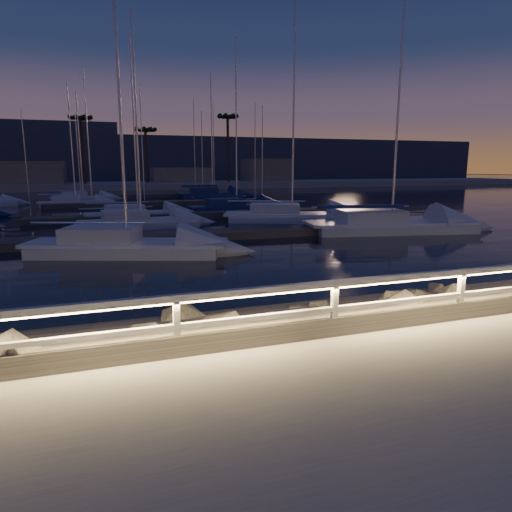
% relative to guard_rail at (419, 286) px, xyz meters
% --- Properties ---
extents(ground, '(400.00, 400.00, 0.00)m').
position_rel_guard_rail_xyz_m(ground, '(0.07, 0.00, -0.77)').
color(ground, '#AAA49A').
rests_on(ground, ground).
extents(harbor_water, '(400.00, 440.00, 0.60)m').
position_rel_guard_rail_xyz_m(harbor_water, '(0.07, 31.22, -1.74)').
color(harbor_water, black).
rests_on(harbor_water, ground).
extents(guard_rail, '(44.11, 0.12, 1.06)m').
position_rel_guard_rail_xyz_m(guard_rail, '(0.00, 0.00, 0.00)').
color(guard_rail, white).
rests_on(guard_rail, ground).
extents(riprap, '(25.33, 3.26, 1.48)m').
position_rel_guard_rail_xyz_m(riprap, '(3.12, 1.22, -0.93)').
color(riprap, slate).
rests_on(riprap, ground).
extents(floating_docks, '(22.00, 36.00, 0.40)m').
position_rel_guard_rail_xyz_m(floating_docks, '(0.07, 32.50, -1.17)').
color(floating_docks, '#554C47').
rests_on(floating_docks, ground).
extents(far_shore, '(160.00, 14.00, 5.20)m').
position_rel_guard_rail_xyz_m(far_shore, '(-0.06, 74.05, -0.48)').
color(far_shore, '#AAA49A').
rests_on(far_shore, ground).
extents(palm_left, '(3.00, 3.00, 11.20)m').
position_rel_guard_rail_xyz_m(palm_left, '(-7.93, 72.00, 9.36)').
color(palm_left, '#4A3522').
rests_on(palm_left, ground).
extents(palm_center, '(3.00, 3.00, 9.70)m').
position_rel_guard_rail_xyz_m(palm_center, '(2.07, 73.00, 8.01)').
color(palm_center, '#4A3522').
rests_on(palm_center, ground).
extents(palm_right, '(3.00, 3.00, 12.20)m').
position_rel_guard_rail_xyz_m(palm_right, '(16.07, 72.00, 10.26)').
color(palm_right, '#4A3522').
rests_on(palm_right, ground).
extents(distant_hills, '(230.00, 37.50, 18.00)m').
position_rel_guard_rail_xyz_m(distant_hills, '(-22.06, 133.69, 3.96)').
color(distant_hills, '#32394D').
rests_on(distant_hills, ground).
extents(sailboat_c, '(8.80, 5.09, 14.43)m').
position_rel_guard_rail_xyz_m(sailboat_c, '(-5.22, 12.86, -0.93)').
color(sailboat_c, silver).
rests_on(sailboat_c, ground).
extents(sailboat_d, '(10.33, 4.77, 16.87)m').
position_rel_guard_rail_xyz_m(sailboat_d, '(9.71, 15.01, -0.90)').
color(sailboat_d, silver).
rests_on(sailboat_d, ground).
extents(sailboat_f, '(7.56, 2.85, 12.61)m').
position_rel_guard_rail_xyz_m(sailboat_f, '(-3.84, 21.37, -0.95)').
color(sailboat_f, silver).
rests_on(sailboat_f, ground).
extents(sailboat_g, '(7.50, 2.76, 12.48)m').
position_rel_guard_rail_xyz_m(sailboat_g, '(-3.59, 26.47, -0.97)').
color(sailboat_g, silver).
rests_on(sailboat_g, ground).
extents(sailboat_h, '(9.53, 5.80, 15.64)m').
position_rel_guard_rail_xyz_m(sailboat_h, '(6.31, 21.64, -0.93)').
color(sailboat_h, silver).
rests_on(sailboat_h, ground).
extents(sailboat_j, '(6.70, 2.27, 11.27)m').
position_rel_guard_rail_xyz_m(sailboat_j, '(-8.27, 39.04, -0.98)').
color(sailboat_j, silver).
rests_on(sailboat_j, ground).
extents(sailboat_k, '(8.76, 3.16, 14.60)m').
position_rel_guard_rail_xyz_m(sailboat_k, '(7.00, 47.49, -0.93)').
color(sailboat_k, navy).
rests_on(sailboat_k, ground).
extents(sailboat_l, '(8.48, 3.38, 13.97)m').
position_rel_guard_rail_xyz_m(sailboat_l, '(4.77, 29.66, -0.96)').
color(sailboat_l, navy).
rests_on(sailboat_l, ground).
extents(sailboat_n, '(6.97, 3.38, 11.45)m').
position_rel_guard_rail_xyz_m(sailboat_n, '(-7.77, 45.89, -0.97)').
color(sailboat_n, silver).
rests_on(sailboat_n, ground).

